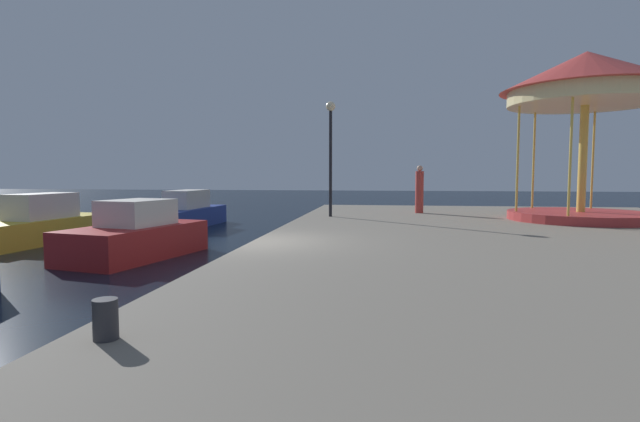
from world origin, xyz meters
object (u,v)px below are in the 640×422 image
at_px(motorboat_blue, 186,213).
at_px(motorboat_yellow, 43,224).
at_px(carousel, 586,94).
at_px(person_near_carousel, 419,191).
at_px(motorboat_red, 136,236).
at_px(bollard_north, 106,319).
at_px(lamp_post_mid_promenade, 331,138).

relative_size(motorboat_blue, motorboat_yellow, 1.03).
xyz_separation_m(motorboat_blue, carousel, (15.78, -2.92, 4.55)).
bearing_deg(motorboat_blue, person_near_carousel, -2.28).
xyz_separation_m(motorboat_red, carousel, (13.94, 4.91, 4.54)).
xyz_separation_m(motorboat_yellow, bollard_north, (9.31, -11.14, 0.36)).
bearing_deg(motorboat_yellow, lamp_post_mid_promenade, 15.32).
bearing_deg(motorboat_blue, lamp_post_mid_promenade, -20.68).
bearing_deg(motorboat_yellow, bollard_north, -50.12).
relative_size(motorboat_red, motorboat_yellow, 0.84).
height_order(lamp_post_mid_promenade, bollard_north, lamp_post_mid_promenade).
xyz_separation_m(motorboat_blue, lamp_post_mid_promenade, (6.91, -2.61, 3.14)).
bearing_deg(lamp_post_mid_promenade, motorboat_blue, 159.32).
relative_size(motorboat_blue, carousel, 0.98).
bearing_deg(carousel, motorboat_yellow, -172.70).
xyz_separation_m(bollard_north, person_near_carousel, (4.11, 16.06, 0.74)).
relative_size(motorboat_blue, lamp_post_mid_promenade, 1.31).
distance_m(motorboat_red, motorboat_blue, 8.04).
distance_m(motorboat_blue, person_near_carousel, 10.46).
bearing_deg(motorboat_yellow, person_near_carousel, 20.12).
relative_size(motorboat_blue, bollard_north, 14.23).
height_order(motorboat_yellow, bollard_north, motorboat_yellow).
distance_m(motorboat_blue, lamp_post_mid_promenade, 8.03).
bearing_deg(person_near_carousel, motorboat_red, -139.08).
bearing_deg(motorboat_blue, motorboat_red, -76.78).
distance_m(motorboat_blue, carousel, 16.68).
xyz_separation_m(motorboat_blue, motorboat_yellow, (-3.02, -5.33, 0.01)).
bearing_deg(motorboat_red, bollard_north, -62.78).
bearing_deg(lamp_post_mid_promenade, motorboat_yellow, -164.68).
height_order(motorboat_blue, lamp_post_mid_promenade, lamp_post_mid_promenade).
xyz_separation_m(lamp_post_mid_promenade, person_near_carousel, (3.48, 2.19, -2.03)).
distance_m(lamp_post_mid_promenade, person_near_carousel, 4.59).
bearing_deg(motorboat_red, motorboat_yellow, 152.80).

